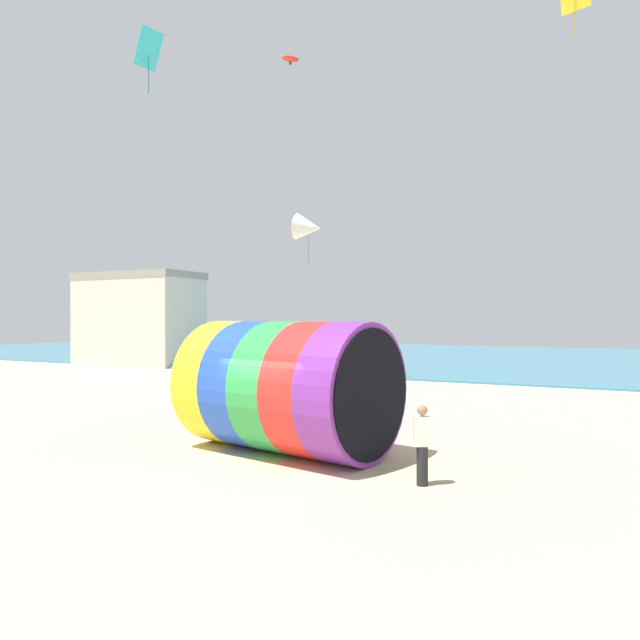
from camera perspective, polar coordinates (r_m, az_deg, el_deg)
The scene contains 10 objects.
ground_plane at distance 14.59m, azimuth -4.49°, elevation -13.71°, with size 120.00×120.00×0.00m, color #CCBA8C.
sea at distance 51.34m, azimuth 17.80°, elevation -3.65°, with size 120.00×40.00×0.10m, color teal.
giant_inflatable_tube at distance 15.03m, azimuth -3.27°, elevation -6.66°, with size 5.80×4.35×3.42m.
kite_handler at distance 12.38m, azimuth 10.19°, elevation -12.13°, with size 0.42×0.36×1.69m.
kite_red_parafoil at distance 32.82m, azimuth -2.99°, elevation 24.64°, with size 0.95×0.98×0.53m.
kite_white_delta at distance 18.08m, azimuth -1.15°, elevation 9.23°, with size 1.01×0.92×1.59m.
kite_cyan_diamond at distance 24.09m, azimuth -16.77°, elevation 24.48°, with size 0.76×1.05×2.29m.
bystander_near_water at distance 29.88m, azimuth -10.54°, elevation -4.98°, with size 0.42×0.38×1.59m.
bystander_mid_beach at distance 23.71m, azimuth 5.11°, elevation -6.34°, with size 0.38×0.25×1.58m.
promenade_building at distance 45.22m, azimuth -17.66°, elevation 0.15°, with size 9.33×4.77×6.89m.
Camera 1 is at (7.15, -12.22, 3.51)m, focal length 32.00 mm.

